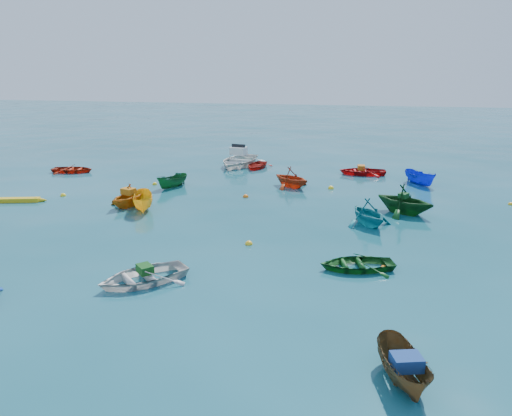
# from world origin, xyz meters

# --- Properties ---
(ground) EXTENTS (160.00, 160.00, 0.00)m
(ground) POSITION_xyz_m (0.00, 0.00, 0.00)
(ground) COLOR #0A434B
(ground) RESTS_ON ground
(dinghy_white_near) EXTENTS (4.20, 4.20, 0.72)m
(dinghy_white_near) POSITION_xyz_m (-2.55, -4.41, 0.00)
(dinghy_white_near) COLOR beige
(dinghy_white_near) RESTS_ON ground
(sampan_brown_mid) EXTENTS (1.69, 2.85, 1.03)m
(sampan_brown_mid) POSITION_xyz_m (6.68, -8.92, 0.00)
(sampan_brown_mid) COLOR brown
(sampan_brown_mid) RESTS_ON ground
(dinghy_orange_w) EXTENTS (2.99, 3.24, 1.41)m
(dinghy_orange_w) POSITION_xyz_m (-7.65, 5.28, 0.00)
(dinghy_orange_w) COLOR orange
(dinghy_orange_w) RESTS_ON ground
(sampan_yellow_mid) EXTENTS (2.16, 3.17, 1.15)m
(sampan_yellow_mid) POSITION_xyz_m (-6.49, 4.75, 0.00)
(sampan_yellow_mid) COLOR #F4B015
(sampan_yellow_mid) RESTS_ON ground
(dinghy_green_e) EXTENTS (3.46, 2.85, 0.63)m
(dinghy_green_e) POSITION_xyz_m (5.46, -1.51, 0.00)
(dinghy_green_e) COLOR #12501A
(dinghy_green_e) RESTS_ON ground
(dinghy_cyan_se) EXTENTS (3.48, 3.62, 1.47)m
(dinghy_cyan_se) POSITION_xyz_m (6.01, 4.48, 0.00)
(dinghy_cyan_se) COLOR teal
(dinghy_cyan_se) RESTS_ON ground
(dinghy_red_nw) EXTENTS (3.32, 2.55, 0.64)m
(dinghy_red_nw) POSITION_xyz_m (-15.94, 13.20, 0.00)
(dinghy_red_nw) COLOR #AC230E
(dinghy_red_nw) RESTS_ON ground
(dinghy_green_n) EXTENTS (4.26, 4.11, 1.72)m
(dinghy_green_n) POSITION_xyz_m (8.03, 6.94, 0.00)
(dinghy_green_n) COLOR #0F4116
(dinghy_green_n) RESTS_ON ground
(dinghy_red_ne) EXTENTS (3.57, 2.67, 0.71)m
(dinghy_red_ne) POSITION_xyz_m (5.82, 16.72, 0.00)
(dinghy_red_ne) COLOR red
(dinghy_red_ne) RESTS_ON ground
(sampan_blue_far) EXTENTS (2.46, 2.86, 1.07)m
(sampan_blue_far) POSITION_xyz_m (9.68, 14.26, 0.00)
(sampan_blue_far) COLOR #1025CF
(sampan_blue_far) RESTS_ON ground
(dinghy_red_far) EXTENTS (2.44, 3.15, 0.60)m
(dinghy_red_far) POSITION_xyz_m (-2.42, 17.59, 0.00)
(dinghy_red_far) COLOR #AE170E
(dinghy_red_far) RESTS_ON ground
(dinghy_orange_far) EXTENTS (3.68, 3.58, 1.48)m
(dinghy_orange_far) POSITION_xyz_m (1.08, 11.79, 0.00)
(dinghy_orange_far) COLOR #BB3611
(dinghy_orange_far) RESTS_ON ground
(sampan_green_far) EXTENTS (2.02, 2.70, 0.98)m
(sampan_green_far) POSITION_xyz_m (-6.74, 10.13, 0.00)
(sampan_green_far) COLOR #135526
(sampan_green_far) RESTS_ON ground
(kayak_yellow) EXTENTS (3.42, 1.34, 0.33)m
(kayak_yellow) POSITION_xyz_m (-14.69, 4.82, 0.00)
(kayak_yellow) COLOR gold
(kayak_yellow) RESTS_ON ground
(motorboat_white) EXTENTS (4.42, 5.62, 1.66)m
(motorboat_white) POSITION_xyz_m (-4.05, 18.21, 0.00)
(motorboat_white) COLOR silver
(motorboat_white) RESTS_ON ground
(tarp_green_a) EXTENTS (0.81, 0.81, 0.32)m
(tarp_green_a) POSITION_xyz_m (-2.48, -4.34, 0.52)
(tarp_green_a) COLOR #134E17
(tarp_green_a) RESTS_ON dinghy_white_near
(tarp_blue_a) EXTENTS (0.88, 0.76, 0.37)m
(tarp_blue_a) POSITION_xyz_m (6.72, -9.07, 0.70)
(tarp_blue_a) COLOR navy
(tarp_blue_a) RESTS_ON sampan_brown_mid
(tarp_orange_a) EXTENTS (0.87, 0.75, 0.36)m
(tarp_orange_a) POSITION_xyz_m (-7.64, 5.33, 0.89)
(tarp_orange_a) COLOR #C57114
(tarp_orange_a) RESTS_ON dinghy_orange_w
(tarp_green_b) EXTENTS (0.66, 0.70, 0.27)m
(tarp_green_b) POSITION_xyz_m (7.94, 7.00, 1.00)
(tarp_green_b) COLOR #134C1D
(tarp_green_b) RESTS_ON dinghy_green_n
(tarp_orange_b) EXTENTS (0.57, 0.73, 0.34)m
(tarp_orange_b) POSITION_xyz_m (5.72, 16.71, 0.52)
(tarp_orange_b) COLOR #BD5E13
(tarp_orange_b) RESTS_ON dinghy_red_ne
(buoy_ye_a) EXTENTS (0.35, 0.35, 0.35)m
(buoy_ye_a) POSITION_xyz_m (0.57, 0.40, 0.00)
(buoy_ye_a) COLOR yellow
(buoy_ye_a) RESTS_ON ground
(buoy_or_b) EXTENTS (0.29, 0.29, 0.29)m
(buoy_or_b) POSITION_xyz_m (6.56, -1.29, 0.00)
(buoy_or_b) COLOR orange
(buoy_or_b) RESTS_ON ground
(buoy_ye_b) EXTENTS (0.32, 0.32, 0.32)m
(buoy_ye_b) POSITION_xyz_m (-8.24, 10.65, 0.00)
(buoy_ye_b) COLOR yellow
(buoy_ye_b) RESTS_ON ground
(buoy_or_c) EXTENTS (0.36, 0.36, 0.36)m
(buoy_or_c) POSITION_xyz_m (-1.37, 8.60, 0.00)
(buoy_or_c) COLOR orange
(buoy_or_c) RESTS_ON ground
(buoy_ye_c) EXTENTS (0.39, 0.39, 0.39)m
(buoy_ye_c) POSITION_xyz_m (3.75, 11.82, 0.00)
(buoy_ye_c) COLOR yellow
(buoy_ye_c) RESTS_ON ground
(buoy_or_d) EXTENTS (0.36, 0.36, 0.36)m
(buoy_or_d) POSITION_xyz_m (5.85, 4.60, 0.00)
(buoy_or_d) COLOR #E05F0C
(buoy_or_d) RESTS_ON ground
(buoy_ye_d) EXTENTS (0.36, 0.36, 0.36)m
(buoy_ye_d) POSITION_xyz_m (-12.72, 6.64, 0.00)
(buoy_ye_d) COLOR yellow
(buoy_ye_d) RESTS_ON ground
(buoy_or_e) EXTENTS (0.31, 0.31, 0.31)m
(buoy_or_e) POSITION_xyz_m (4.94, 17.29, 0.00)
(buoy_or_e) COLOR #D9630B
(buoy_or_e) RESTS_ON ground
(buoy_ye_e) EXTENTS (0.30, 0.30, 0.30)m
(buoy_ye_e) POSITION_xyz_m (14.39, 9.96, 0.00)
(buoy_ye_e) COLOR yellow
(buoy_ye_e) RESTS_ON ground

